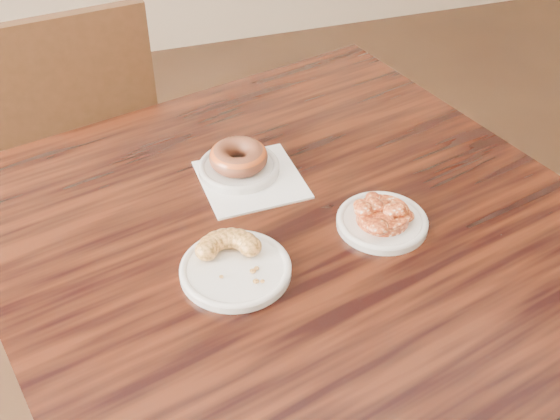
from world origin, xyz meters
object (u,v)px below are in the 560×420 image
object	(u,v)px
cafe_table	(294,365)
apple_fritter	(383,213)
cruller_fragment	(235,259)
chair_far	(65,146)
glazed_donut	(238,157)

from	to	relation	value
cafe_table	apple_fritter	world-z (taller)	apple_fritter
cafe_table	cruller_fragment	world-z (taller)	cruller_fragment
apple_fritter	cruller_fragment	xyz separation A→B (m)	(-0.27, -0.04, 0.00)
cafe_table	apple_fritter	bearing A→B (deg)	-30.49
cafe_table	chair_far	bearing A→B (deg)	99.84
glazed_donut	chair_far	bearing A→B (deg)	116.39
chair_far	apple_fritter	size ratio (longest dim) A/B	7.17
glazed_donut	apple_fritter	distance (m)	0.29
apple_fritter	cruller_fragment	distance (m)	0.27
glazed_donut	cafe_table	bearing A→B (deg)	-73.72
cafe_table	chair_far	xyz separation A→B (m)	(-0.38, 0.84, 0.08)
glazed_donut	cruller_fragment	distance (m)	0.27
glazed_donut	cruller_fragment	xyz separation A→B (m)	(-0.07, -0.25, -0.01)
cafe_table	glazed_donut	bearing A→B (deg)	91.79
cafe_table	cruller_fragment	bearing A→B (deg)	-163.92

